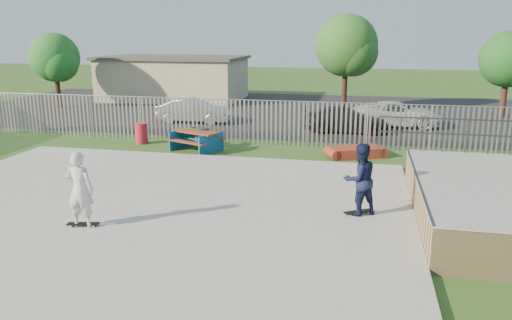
% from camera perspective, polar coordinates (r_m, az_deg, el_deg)
% --- Properties ---
extents(ground, '(120.00, 120.00, 0.00)m').
position_cam_1_polar(ground, '(14.71, -12.64, -5.47)').
color(ground, '#365A1E').
rests_on(ground, ground).
extents(concrete_slab, '(15.00, 12.00, 0.15)m').
position_cam_1_polar(concrete_slab, '(14.68, -12.66, -5.19)').
color(concrete_slab, '#A0A09B').
rests_on(concrete_slab, ground).
extents(quarter_pipe, '(5.50, 7.05, 2.19)m').
position_cam_1_polar(quarter_pipe, '(14.65, 25.53, -4.33)').
color(quarter_pipe, tan).
rests_on(quarter_pipe, ground).
extents(fence, '(26.04, 16.02, 2.00)m').
position_cam_1_polar(fence, '(18.23, -3.95, 1.97)').
color(fence, gray).
rests_on(fence, ground).
extents(picnic_table, '(2.48, 2.30, 0.84)m').
position_cam_1_polar(picnic_table, '(21.45, -6.84, 2.23)').
color(picnic_table, brown).
rests_on(picnic_table, ground).
extents(funbox, '(2.28, 1.78, 0.41)m').
position_cam_1_polar(funbox, '(20.60, 11.34, 0.90)').
color(funbox, maroon).
rests_on(funbox, ground).
extents(trash_bin_red, '(0.56, 0.56, 0.93)m').
position_cam_1_polar(trash_bin_red, '(23.22, -12.95, 2.98)').
color(trash_bin_red, red).
rests_on(trash_bin_red, ground).
extents(trash_bin_grey, '(0.55, 0.55, 0.91)m').
position_cam_1_polar(trash_bin_grey, '(21.77, -6.06, 2.50)').
color(trash_bin_grey, '#2A2A2D').
rests_on(trash_bin_grey, ground).
extents(parking_lot, '(40.00, 18.00, 0.02)m').
position_cam_1_polar(parking_lot, '(32.44, 1.45, 5.69)').
color(parking_lot, black).
rests_on(parking_lot, ground).
extents(car_silver, '(4.07, 1.54, 1.33)m').
position_cam_1_polar(car_silver, '(28.09, -7.12, 5.62)').
color(car_silver, silver).
rests_on(car_silver, parking_lot).
extents(car_dark, '(4.38, 1.92, 1.25)m').
position_cam_1_polar(car_dark, '(25.53, 10.17, 4.54)').
color(car_dark, black).
rests_on(car_dark, parking_lot).
extents(car_white, '(4.70, 2.20, 1.30)m').
position_cam_1_polar(car_white, '(27.85, 15.83, 5.08)').
color(car_white, silver).
rests_on(car_white, parking_lot).
extents(building, '(10.40, 6.40, 3.20)m').
position_cam_1_polar(building, '(38.31, -9.37, 9.25)').
color(building, '#BFB593').
rests_on(building, ground).
extents(tree_left, '(3.18, 3.18, 4.91)m').
position_cam_1_polar(tree_left, '(35.82, -22.01, 10.79)').
color(tree_left, '#3E2319').
rests_on(tree_left, ground).
extents(tree_mid, '(3.94, 3.94, 6.08)m').
position_cam_1_polar(tree_mid, '(32.96, 10.28, 12.74)').
color(tree_mid, '#3D2218').
rests_on(tree_mid, ground).
extents(tree_right, '(3.26, 3.26, 5.03)m').
position_cam_1_polar(tree_right, '(33.07, 26.87, 10.21)').
color(tree_right, '#44271B').
rests_on(tree_right, ground).
extents(skateboard_a, '(0.78, 0.60, 0.08)m').
position_cam_1_polar(skateboard_a, '(13.81, 11.57, -5.90)').
color(skateboard_a, black).
rests_on(skateboard_a, concrete_slab).
extents(skateboard_b, '(0.82, 0.37, 0.08)m').
position_cam_1_polar(skateboard_b, '(13.44, -19.14, -7.00)').
color(skateboard_b, black).
rests_on(skateboard_b, concrete_slab).
extents(skater_navy, '(1.19, 1.13, 1.95)m').
position_cam_1_polar(skater_navy, '(13.52, 11.77, -2.18)').
color(skater_navy, '#13193B').
rests_on(skater_navy, concrete_slab).
extents(skater_white, '(0.73, 0.50, 1.95)m').
position_cam_1_polar(skater_white, '(13.14, -19.48, -3.19)').
color(skater_white, silver).
rests_on(skater_white, concrete_slab).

